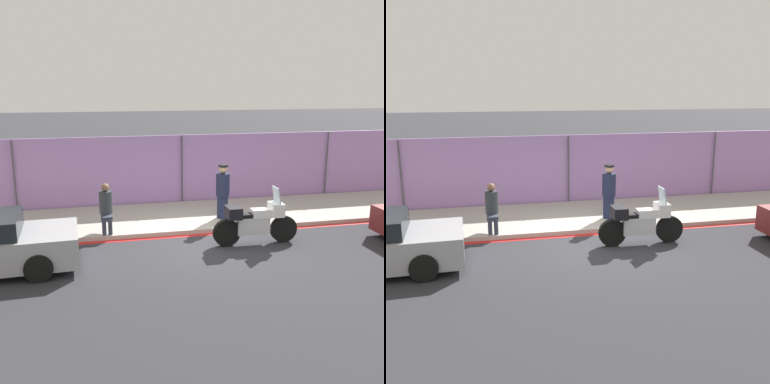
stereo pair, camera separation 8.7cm
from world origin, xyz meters
The scene contains 7 objects.
ground_plane centered at (0.00, 0.00, 0.00)m, with size 120.00×120.00×0.00m, color #2D2D33.
sidewalk centered at (0.00, 2.44, 0.06)m, with size 40.08×3.16×0.12m.
curb_paint_stripe centered at (0.00, 0.77, 0.00)m, with size 40.08×0.18×0.01m.
storefront_fence centered at (0.00, 4.11, 1.20)m, with size 38.08×0.16×2.41m.
motorcycle centered at (1.08, -0.23, 0.61)m, with size 2.27×0.51×1.50m.
officer_standing centered at (0.81, 1.83, 0.96)m, with size 0.41×0.41×1.64m.
person_seated_on_curb centered at (-2.66, 1.33, 0.86)m, with size 0.36×0.67×1.33m.
Camera 1 is at (-2.93, -10.72, 4.07)m, focal length 42.00 mm.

